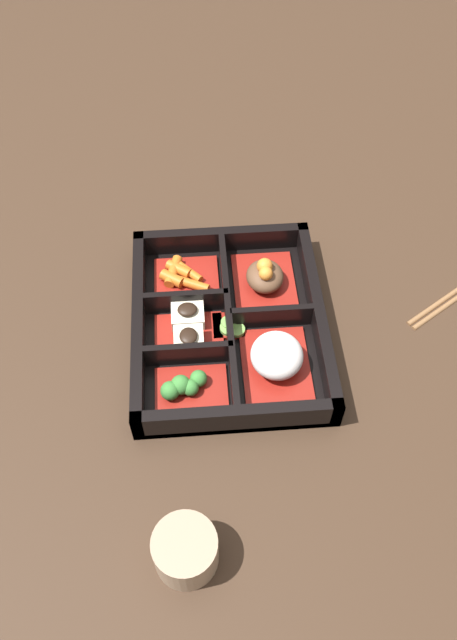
{
  "coord_description": "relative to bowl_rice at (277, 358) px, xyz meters",
  "views": [
    {
      "loc": [
        0.47,
        -0.03,
        0.66
      ],
      "look_at": [
        0.0,
        0.0,
        0.03
      ],
      "focal_mm": 35.0,
      "sensor_mm": 36.0,
      "label": 1
    }
  ],
  "objects": [
    {
      "name": "bowl_rice",
      "position": [
        0.0,
        0.0,
        0.0
      ],
      "size": [
        0.11,
        0.08,
        0.05
      ],
      "color": "maroon",
      "rests_on": "bento_base"
    },
    {
      "name": "bowl_pickles",
      "position": [
        -0.06,
        -0.05,
        -0.02
      ],
      "size": [
        0.04,
        0.04,
        0.01
      ],
      "color": "maroon",
      "rests_on": "bento_base"
    },
    {
      "name": "bowl_stew",
      "position": [
        -0.13,
        -0.0,
        -0.01
      ],
      "size": [
        0.11,
        0.08,
        0.05
      ],
      "color": "maroon",
      "rests_on": "bento_base"
    },
    {
      "name": "bowl_greens",
      "position": [
        0.03,
        -0.11,
        -0.01
      ],
      "size": [
        0.06,
        0.09,
        0.03
      ],
      "color": "maroon",
      "rests_on": "bento_base"
    },
    {
      "name": "bowl_carrots",
      "position": [
        -0.15,
        -0.11,
        -0.01
      ],
      "size": [
        0.08,
        0.09,
        0.02
      ],
      "color": "maroon",
      "rests_on": "bento_base"
    },
    {
      "name": "bento_rim",
      "position": [
        -0.06,
        -0.06,
        -0.01
      ],
      "size": [
        0.29,
        0.24,
        0.04
      ],
      "color": "black",
      "rests_on": "ground_plane"
    },
    {
      "name": "ground_plane",
      "position": [
        -0.06,
        -0.05,
        -0.03
      ],
      "size": [
        3.0,
        3.0,
        0.0
      ],
      "primitive_type": "plane",
      "color": "#382619"
    },
    {
      "name": "tea_cup",
      "position": [
        0.22,
        -0.12,
        -0.0
      ],
      "size": [
        0.07,
        0.07,
        0.05
      ],
      "color": "gray",
      "rests_on": "ground_plane"
    },
    {
      "name": "bowl_tofu",
      "position": [
        -0.05,
        -0.1,
        -0.01
      ],
      "size": [
        0.08,
        0.09,
        0.03
      ],
      "color": "maroon",
      "rests_on": "bento_base"
    },
    {
      "name": "bento_base",
      "position": [
        -0.06,
        -0.05,
        -0.03
      ],
      "size": [
        0.29,
        0.24,
        0.01
      ],
      "color": "black",
      "rests_on": "ground_plane"
    }
  ]
}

